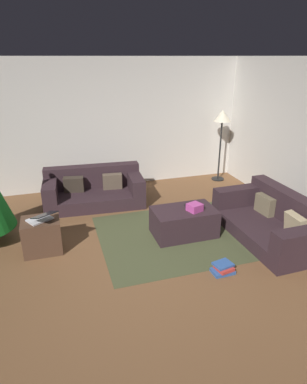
# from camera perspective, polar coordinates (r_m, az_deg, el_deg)

# --- Properties ---
(ground_plane) EXTENTS (6.40, 6.40, 0.00)m
(ground_plane) POSITION_cam_1_polar(r_m,az_deg,el_deg) (4.56, -3.32, -12.49)
(ground_plane) COLOR brown
(rear_partition) EXTENTS (6.40, 0.12, 2.60)m
(rear_partition) POSITION_cam_1_polar(r_m,az_deg,el_deg) (6.96, -10.03, 11.19)
(rear_partition) COLOR beige
(rear_partition) RESTS_ON ground_plane
(couch_left) EXTENTS (1.84, 0.99, 0.67)m
(couch_left) POSITION_cam_1_polar(r_m,az_deg,el_deg) (6.36, -10.17, 0.37)
(couch_left) COLOR #2D1E23
(couch_left) RESTS_ON ground_plane
(couch_right) EXTENTS (1.01, 1.83, 0.67)m
(couch_right) POSITION_cam_1_polar(r_m,az_deg,el_deg) (5.44, 19.98, -4.68)
(couch_right) COLOR #2D1E23
(couch_right) RESTS_ON ground_plane
(ottoman) EXTENTS (0.96, 0.59, 0.43)m
(ottoman) POSITION_cam_1_polar(r_m,az_deg,el_deg) (5.20, 5.23, -5.14)
(ottoman) COLOR #2D1E23
(ottoman) RESTS_ON ground_plane
(gift_box) EXTENTS (0.25, 0.24, 0.11)m
(gift_box) POSITION_cam_1_polar(r_m,az_deg,el_deg) (5.06, 7.06, -2.62)
(gift_box) COLOR #B23F8C
(gift_box) RESTS_ON ottoman
(tv_remote) EXTENTS (0.06, 0.16, 0.02)m
(tv_remote) POSITION_cam_1_polar(r_m,az_deg,el_deg) (5.18, 5.80, -2.48)
(tv_remote) COLOR black
(tv_remote) RESTS_ON ottoman
(side_table) EXTENTS (0.52, 0.44, 0.49)m
(side_table) POSITION_cam_1_polar(r_m,az_deg,el_deg) (5.00, -18.55, -7.06)
(side_table) COLOR #4C3323
(side_table) RESTS_ON ground_plane
(laptop) EXTENTS (0.46, 0.49, 0.17)m
(laptop) POSITION_cam_1_polar(r_m,az_deg,el_deg) (4.82, -18.64, -4.18)
(laptop) COLOR silver
(laptop) RESTS_ON side_table
(book_stack) EXTENTS (0.29, 0.26, 0.12)m
(book_stack) POSITION_cam_1_polar(r_m,az_deg,el_deg) (4.49, 11.83, -12.71)
(book_stack) COLOR #2D5193
(book_stack) RESTS_ON ground_plane
(corner_lamp) EXTENTS (0.36, 0.36, 1.55)m
(corner_lamp) POSITION_cam_1_polar(r_m,az_deg,el_deg) (7.37, 11.68, 11.80)
(corner_lamp) COLOR black
(corner_lamp) RESTS_ON ground_plane
(area_rug) EXTENTS (2.60, 2.00, 0.01)m
(area_rug) POSITION_cam_1_polar(r_m,az_deg,el_deg) (5.30, 5.15, -7.16)
(area_rug) COLOR #41452A
(area_rug) RESTS_ON ground_plane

